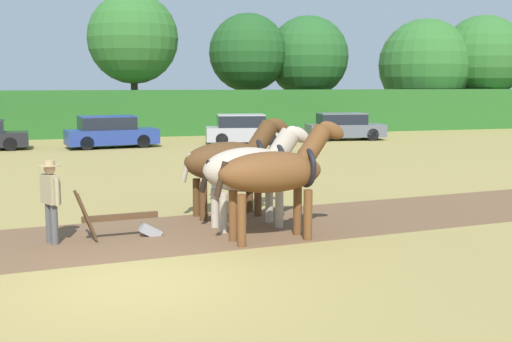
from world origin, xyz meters
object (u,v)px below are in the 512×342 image
at_px(tree_center_right, 308,57).
at_px(tree_far_right, 482,57).
at_px(farmer_at_plow, 51,196).
at_px(farmer_beside_team, 215,168).
at_px(parked_car_center_left, 110,132).
at_px(tree_center, 248,53).
at_px(plow, 127,222).
at_px(draft_horse_lead_left, 276,172).
at_px(draft_horse_lead_right, 252,169).
at_px(parked_car_center_right, 344,127).
at_px(tree_right, 425,65).
at_px(draft_horse_trail_left, 232,161).
at_px(parked_car_center, 243,130).
at_px(tree_center_left, 133,39).

distance_m(tree_center_right, tree_far_right, 13.60).
bearing_deg(tree_far_right, farmer_at_plow, -136.51).
relative_size(farmer_beside_team, parked_car_center_left, 0.35).
distance_m(tree_center, plow, 32.22).
xyz_separation_m(tree_center, draft_horse_lead_left, (-8.16, -30.89, -3.84)).
distance_m(farmer_at_plow, parked_car_center_left, 19.44).
height_order(plow, parked_car_center_left, parked_car_center_left).
xyz_separation_m(draft_horse_lead_left, farmer_at_plow, (-4.33, 0.97, -0.42)).
xyz_separation_m(draft_horse_lead_right, parked_car_center_right, (11.11, 19.74, -0.56)).
bearing_deg(tree_right, tree_far_right, -14.05).
height_order(plow, farmer_beside_team, farmer_beside_team).
distance_m(draft_horse_lead_right, plow, 2.90).
distance_m(tree_center_right, plow, 34.17).
bearing_deg(draft_horse_lead_right, tree_center, 68.63).
bearing_deg(draft_horse_trail_left, parked_car_center_left, 89.63).
distance_m(draft_horse_trail_left, parked_car_center, 18.41).
xyz_separation_m(tree_center_right, draft_horse_trail_left, (-12.90, -28.52, -3.69)).
height_order(farmer_beside_team, parked_car_center_right, farmer_beside_team).
bearing_deg(draft_horse_lead_left, draft_horse_trail_left, 90.11).
bearing_deg(farmer_at_plow, parked_car_center, 37.03).
bearing_deg(plow, farmer_at_plow, 176.17).
distance_m(tree_center, draft_horse_lead_right, 30.99).
bearing_deg(draft_horse_lead_left, tree_far_right, 43.10).
distance_m(draft_horse_trail_left, parked_car_center_left, 17.76).
bearing_deg(tree_center_left, draft_horse_trail_left, -91.00).
bearing_deg(tree_center_left, farmer_at_plow, -99.19).
bearing_deg(farmer_beside_team, farmer_at_plow, -115.11).
xyz_separation_m(tree_center, parked_car_center, (-3.27, -10.65, -4.48)).
xyz_separation_m(draft_horse_lead_right, plow, (-2.72, -0.27, -0.97)).
xyz_separation_m(draft_horse_trail_left, parked_car_center, (5.15, 17.67, -0.58)).
xyz_separation_m(tree_center, tree_center_right, (4.48, 0.21, -0.21)).
relative_size(draft_horse_lead_left, plow, 1.64).
distance_m(tree_far_right, draft_horse_trail_left, 38.22).
relative_size(draft_horse_lead_right, parked_car_center_left, 0.58).
bearing_deg(parked_car_center_left, draft_horse_lead_left, -92.96).
relative_size(draft_horse_lead_right, farmer_at_plow, 1.60).
height_order(tree_far_right, parked_car_center, tree_far_right).
relative_size(draft_horse_trail_left, farmer_at_plow, 1.68).
relative_size(tree_center_right, tree_far_right, 0.96).
height_order(plow, farmer_at_plow, farmer_at_plow).
bearing_deg(draft_horse_lead_right, tree_far_right, 41.69).
relative_size(tree_right, draft_horse_lead_right, 2.99).
distance_m(tree_center_left, farmer_at_plow, 28.84).
distance_m(tree_right, parked_car_center_right, 15.30).
distance_m(tree_far_right, draft_horse_lead_right, 39.08).
xyz_separation_m(tree_center, parked_car_center_right, (2.81, -9.86, -4.50)).
distance_m(tree_center_right, farmer_at_plow, 34.82).
relative_size(draft_horse_lead_right, farmer_beside_team, 1.65).
relative_size(tree_far_right, draft_horse_lead_right, 3.10).
distance_m(tree_center_right, parked_car_center_right, 11.08).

